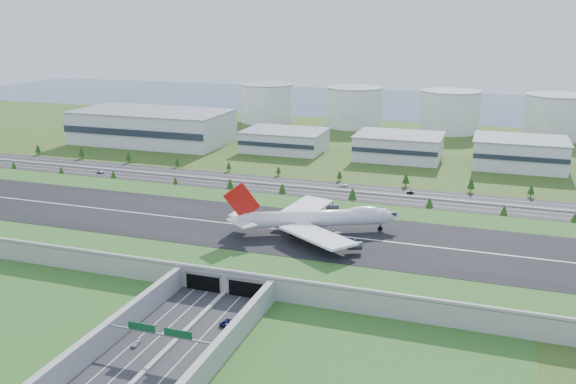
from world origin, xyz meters
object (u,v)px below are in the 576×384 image
(car_0, at_px, (136,343))
(car_7, at_px, (343,185))
(car_2, at_px, (227,322))
(fuel_tank_a, at_px, (267,103))
(boeing_747, at_px, (315,218))
(car_4, at_px, (100,172))
(car_5, at_px, (410,193))

(car_0, distance_m, car_7, 197.48)
(car_7, bearing_deg, car_0, -22.19)
(car_2, relative_size, car_7, 1.01)
(fuel_tank_a, height_order, car_0, fuel_tank_a)
(boeing_747, bearing_deg, car_4, 128.69)
(fuel_tank_a, bearing_deg, boeing_747, -65.80)
(car_2, xyz_separation_m, car_5, (35.19, 173.34, -0.07))
(fuel_tank_a, distance_m, boeing_747, 338.62)
(fuel_tank_a, relative_size, car_7, 9.28)
(fuel_tank_a, bearing_deg, car_0, -74.76)
(car_5, relative_size, car_7, 0.77)
(car_2, height_order, car_4, car_4)
(fuel_tank_a, distance_m, car_0, 417.11)
(boeing_747, distance_m, car_5, 105.33)
(car_5, bearing_deg, car_7, -97.80)
(car_0, bearing_deg, boeing_747, 66.68)
(fuel_tank_a, distance_m, car_5, 266.28)
(car_0, height_order, car_5, car_0)
(boeing_747, xyz_separation_m, car_7, (-12.71, 103.52, -13.70))
(fuel_tank_a, height_order, car_2, fuel_tank_a)
(car_4, distance_m, car_5, 195.31)
(car_5, distance_m, car_7, 39.53)
(fuel_tank_a, relative_size, car_2, 9.20)
(car_2, bearing_deg, fuel_tank_a, -59.58)
(car_0, distance_m, car_4, 224.96)
(car_0, xyz_separation_m, car_7, (16.51, 196.78, 0.06))
(car_7, bearing_deg, car_5, 68.86)
(car_5, bearing_deg, car_4, -89.07)
(boeing_747, xyz_separation_m, car_5, (26.74, 100.94, -13.80))
(boeing_747, bearing_deg, car_2, -121.39)
(fuel_tank_a, bearing_deg, car_4, -97.36)
(boeing_747, distance_m, car_7, 105.19)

